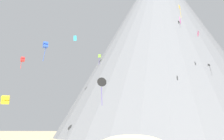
{
  "coord_description": "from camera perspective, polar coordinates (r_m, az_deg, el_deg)",
  "views": [
    {
      "loc": [
        5.17,
        -24.05,
        3.18
      ],
      "look_at": [
        -3.81,
        37.33,
        15.55
      ],
      "focal_mm": 45.95,
      "sensor_mm": 36.0,
      "label": 1
    }
  ],
  "objects": [
    {
      "name": "kite_red_mid",
      "position": [
        63.29,
        -17.37,
        2.02
      ],
      "size": [
        1.16,
        1.17,
        2.47
      ],
      "rotation": [
        0.0,
        0.0,
        3.8
      ],
      "color": "red"
    },
    {
      "name": "kite_pink_mid",
      "position": [
        69.65,
        16.83,
        6.94
      ],
      "size": [
        0.51,
        1.42,
        1.41
      ],
      "rotation": [
        0.0,
        0.0,
        1.77
      ],
      "color": "pink"
    },
    {
      "name": "kite_cyan_mid",
      "position": [
        72.86,
        -7.36,
        6.3
      ],
      "size": [
        0.83,
        0.46,
        1.31
      ],
      "rotation": [
        0.0,
        0.0,
        2.16
      ],
      "color": "#33BCDB"
    },
    {
      "name": "kite_blue_mid",
      "position": [
        59.71,
        -13.12,
        4.83
      ],
      "size": [
        1.34,
        1.36,
        3.99
      ],
      "rotation": [
        0.0,
        0.0,
        3.71
      ],
      "color": "blue"
    },
    {
      "name": "kite_yellow_low",
      "position": [
        49.38,
        -20.45,
        -5.56
      ],
      "size": [
        1.66,
        1.71,
        1.51
      ],
      "rotation": [
        0.0,
        0.0,
        3.56
      ],
      "color": "yellow"
    },
    {
      "name": "kite_magenta_mid",
      "position": [
        61.02,
        13.42,
        9.56
      ],
      "size": [
        0.34,
        1.03,
        1.38
      ],
      "rotation": [
        0.0,
        0.0,
        3.72
      ],
      "color": "#D1339E"
    },
    {
      "name": "kite_gold_high",
      "position": [
        82.73,
        13.33,
        11.84
      ],
      "size": [
        0.62,
        1.08,
        3.73
      ],
      "rotation": [
        0.0,
        0.0,
        3.47
      ],
      "color": "gold"
    },
    {
      "name": "rock_massif",
      "position": [
        98.48,
        9.72,
        3.95
      ],
      "size": [
        97.75,
        97.75,
        60.5
      ],
      "color": "slate",
      "rests_on": "ground_plane"
    },
    {
      "name": "kite_black_low",
      "position": [
        49.85,
        -2.07,
        -2.51
      ],
      "size": [
        1.76,
        1.16,
        4.86
      ],
      "rotation": [
        0.0,
        0.0,
        3.5
      ],
      "color": "black"
    },
    {
      "name": "kite_lime_mid",
      "position": [
        87.49,
        -2.49,
        2.73
      ],
      "size": [
        0.89,
        0.9,
        4.89
      ],
      "rotation": [
        0.0,
        0.0,
        3.21
      ],
      "color": "#8CD133"
    }
  ]
}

